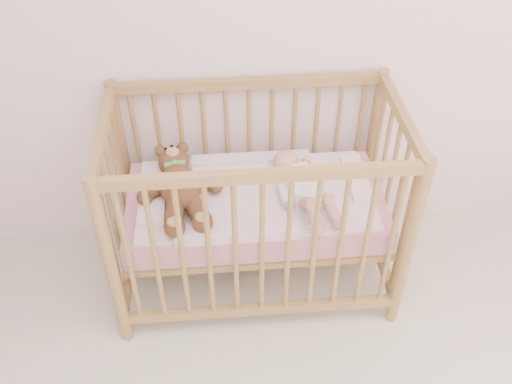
{
  "coord_description": "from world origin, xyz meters",
  "views": [
    {
      "loc": [
        -0.37,
        -0.44,
        2.34
      ],
      "look_at": [
        -0.2,
        1.55,
        0.62
      ],
      "focal_mm": 40.0,
      "sensor_mm": 36.0,
      "label": 1
    }
  ],
  "objects": [
    {
      "name": "mattress",
      "position": [
        -0.2,
        1.6,
        0.49
      ],
      "size": [
        1.22,
        0.62,
        0.13
      ],
      "primitive_type": "cube",
      "color": "pink",
      "rests_on": "crib"
    },
    {
      "name": "blanket",
      "position": [
        -0.2,
        1.6,
        0.56
      ],
      "size": [
        1.1,
        0.58,
        0.06
      ],
      "primitive_type": null,
      "color": "#EAA1B4",
      "rests_on": "mattress"
    },
    {
      "name": "teddy_bear",
      "position": [
        -0.55,
        1.58,
        0.65
      ],
      "size": [
        0.51,
        0.66,
        0.16
      ],
      "primitive_type": null,
      "rotation": [
        0.0,
        0.0,
        0.17
      ],
      "color": "brown",
      "rests_on": "blanket"
    },
    {
      "name": "crib",
      "position": [
        -0.2,
        1.6,
        0.5
      ],
      "size": [
        1.36,
        0.76,
        1.0
      ],
      "primitive_type": null,
      "color": "#A58346",
      "rests_on": "floor"
    },
    {
      "name": "baby",
      "position": [
        0.01,
        1.58,
        0.64
      ],
      "size": [
        0.43,
        0.63,
        0.14
      ],
      "primitive_type": null,
      "rotation": [
        0.0,
        0.0,
        0.3
      ],
      "color": "white",
      "rests_on": "blanket"
    }
  ]
}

